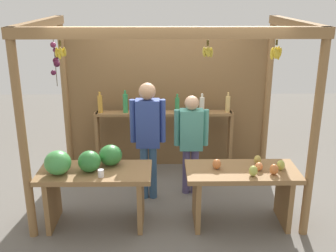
% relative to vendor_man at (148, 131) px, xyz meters
% --- Properties ---
extents(ground_plane, '(12.00, 12.00, 0.00)m').
position_rel_vendor_man_xyz_m(ground_plane, '(0.27, 0.11, -1.00)').
color(ground_plane, slate).
rests_on(ground_plane, ground).
extents(market_stall, '(3.38, 2.20, 2.45)m').
position_rel_vendor_man_xyz_m(market_stall, '(0.27, 0.62, 0.42)').
color(market_stall, olive).
rests_on(market_stall, ground).
extents(fruit_counter_left, '(1.37, 0.69, 1.02)m').
position_rel_vendor_man_xyz_m(fruit_counter_left, '(-0.68, -0.67, -0.33)').
color(fruit_counter_left, olive).
rests_on(fruit_counter_left, ground).
extents(fruit_counter_right, '(1.37, 0.64, 0.86)m').
position_rel_vendor_man_xyz_m(fruit_counter_right, '(1.18, -0.67, -0.46)').
color(fruit_counter_right, olive).
rests_on(fruit_counter_right, ground).
extents(bottle_shelf_unit, '(2.17, 0.22, 1.35)m').
position_rel_vendor_man_xyz_m(bottle_shelf_unit, '(0.21, 0.90, -0.20)').
color(bottle_shelf_unit, olive).
rests_on(bottle_shelf_unit, ground).
extents(vendor_man, '(0.48, 0.23, 1.66)m').
position_rel_vendor_man_xyz_m(vendor_man, '(0.00, 0.00, 0.00)').
color(vendor_man, '#34577E').
rests_on(vendor_man, ground).
extents(vendor_woman, '(0.48, 0.20, 1.45)m').
position_rel_vendor_man_xyz_m(vendor_woman, '(0.60, 0.14, -0.14)').
color(vendor_woman, '#504773').
rests_on(vendor_woman, ground).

